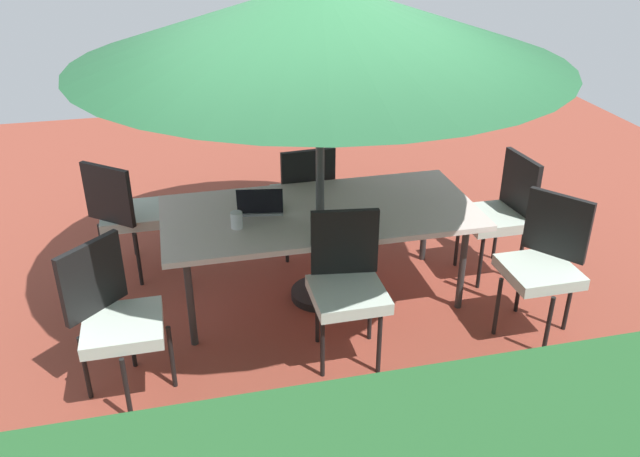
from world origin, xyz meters
The scene contains 11 objects.
ground_plane centered at (0.00, 0.00, -0.01)m, with size 10.00×10.00×0.02m, color brown.
dining_table centered at (0.00, 0.00, 0.69)m, with size 2.24×1.04×0.74m.
patio_umbrella centered at (0.00, 0.00, 2.04)m, with size 3.17×3.17×2.29m.
chair_southeast centered at (1.39, -0.70, 0.55)m, with size 0.58×0.59×0.98m.
chair_west centered at (-1.46, -0.05, 0.55)m, with size 0.48×0.47×0.98m.
chair_northeast centered at (1.42, 0.73, 0.55)m, with size 0.59×0.59×0.98m.
chair_south centered at (-0.03, -0.71, 0.55)m, with size 0.46×0.47×0.98m.
chair_northwest centered at (-1.38, 0.73, 0.55)m, with size 0.58×0.58×0.98m.
chair_north centered at (-0.02, 0.68, 0.55)m, with size 0.48×0.49×0.98m.
laptop centered at (0.42, -0.07, 0.78)m, with size 0.36×0.30×0.21m.
cup centered at (0.61, 0.14, 0.79)m, with size 0.08×0.08×0.12m, color white.
Camera 1 is at (0.98, 4.13, 2.79)m, focal length 37.08 mm.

